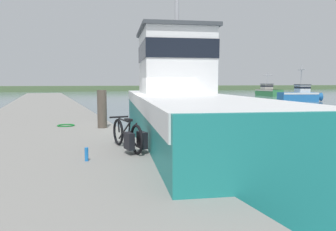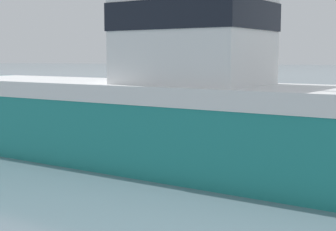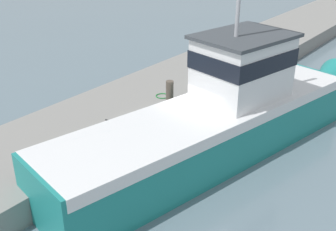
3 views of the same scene
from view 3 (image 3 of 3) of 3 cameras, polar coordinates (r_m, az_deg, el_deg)
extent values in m
plane|color=slate|center=(16.29, 4.22, -3.66)|extent=(320.00, 320.00, 0.00)
cube|color=gray|center=(17.93, -4.60, 0.80)|extent=(4.57, 80.00, 0.91)
cube|color=teal|center=(14.88, 5.48, -2.43)|extent=(5.37, 13.03, 1.96)
cone|color=teal|center=(20.53, 20.33, 4.10)|extent=(2.28, 2.61, 1.86)
cube|color=white|center=(14.53, 5.61, 0.30)|extent=(5.38, 12.80, 0.39)
cube|color=white|center=(15.17, 10.03, 6.36)|extent=(2.88, 3.47, 2.18)
cube|color=black|center=(15.05, 10.14, 7.73)|extent=(2.94, 3.54, 0.61)
cube|color=#3D4247|center=(14.84, 10.37, 10.55)|extent=(3.11, 3.74, 0.12)
torus|color=black|center=(13.96, -10.35, -3.69)|extent=(0.13, 0.61, 0.61)
torus|color=black|center=(14.70, -7.56, -1.89)|extent=(0.13, 0.61, 0.61)
cylinder|color=black|center=(14.11, -9.86, -3.63)|extent=(0.08, 0.38, 0.17)
cylinder|color=black|center=(14.19, -9.29, -2.67)|extent=(0.05, 0.15, 0.46)
cylinder|color=black|center=(14.04, -9.78, -2.72)|extent=(0.10, 0.49, 0.35)
cylinder|color=black|center=(14.38, -8.57, -2.24)|extent=(0.12, 0.70, 0.47)
cylinder|color=black|center=(14.32, -8.49, -1.34)|extent=(0.11, 0.57, 0.05)
cylinder|color=black|center=(14.61, -7.67, -1.42)|extent=(0.05, 0.11, 0.31)
cylinder|color=black|center=(14.50, -7.80, -0.76)|extent=(0.44, 0.09, 0.04)
cube|color=black|center=(14.09, -9.30, -1.70)|extent=(0.13, 0.25, 0.05)
cube|color=black|center=(14.09, -10.64, -3.56)|extent=(0.16, 0.33, 0.33)
cube|color=black|center=(13.92, -9.77, -3.86)|extent=(0.16, 0.33, 0.33)
cylinder|color=#51473D|center=(16.57, 0.23, 2.73)|extent=(0.30, 0.30, 1.20)
torus|color=#197A2D|center=(18.03, -0.77, 2.67)|extent=(0.57, 0.57, 0.04)
cylinder|color=blue|center=(14.61, -13.62, -3.41)|extent=(0.07, 0.07, 0.25)
camera|label=1|loc=(12.47, -38.34, -7.21)|focal=35.00mm
camera|label=2|loc=(18.00, 48.98, -0.94)|focal=55.00mm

